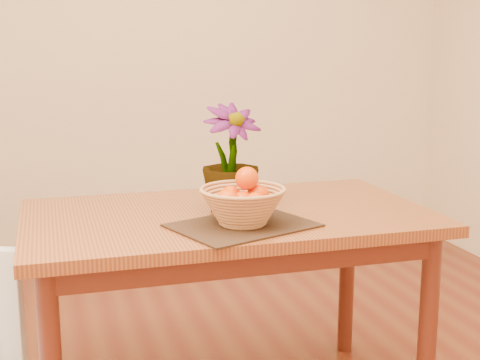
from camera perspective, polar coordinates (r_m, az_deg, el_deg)
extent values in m
cube|color=#FEE8C1|center=(4.18, -8.29, 11.75)|extent=(4.00, 0.02, 2.70)
cube|color=brown|center=(2.34, -1.03, -3.21)|extent=(1.40, 0.80, 0.04)
cube|color=#4E1D12|center=(2.36, -1.03, -4.62)|extent=(1.28, 0.68, 0.08)
cylinder|color=#4E1D12|center=(2.43, 15.71, -12.48)|extent=(0.06, 0.06, 0.71)
cylinder|color=#4E1D12|center=(2.69, -15.94, -10.11)|extent=(0.06, 0.06, 0.71)
cylinder|color=#4E1D12|center=(2.95, 9.11, -7.83)|extent=(0.06, 0.06, 0.71)
cube|color=#332012|center=(2.16, 0.24, -3.89)|extent=(0.51, 0.45, 0.01)
cylinder|color=#BB7C4E|center=(2.15, 0.24, -3.71)|extent=(0.14, 0.14, 0.01)
sphere|color=#EC2D03|center=(2.13, 0.24, -1.78)|extent=(0.06, 0.06, 0.06)
sphere|color=#EC2D03|center=(2.17, 1.53, -1.37)|extent=(0.08, 0.08, 0.08)
sphere|color=#EC2D03|center=(2.18, -0.78, -1.39)|extent=(0.07, 0.07, 0.07)
sphere|color=#EC2D03|center=(2.10, -1.10, -1.84)|extent=(0.08, 0.08, 0.08)
sphere|color=#EC2D03|center=(2.09, 1.30, -2.00)|extent=(0.07, 0.07, 0.07)
sphere|color=#EC2D03|center=(2.15, 0.60, 0.14)|extent=(0.08, 0.08, 0.08)
imported|color=#1C4C15|center=(2.33, -0.81, 1.91)|extent=(0.25, 0.25, 0.37)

